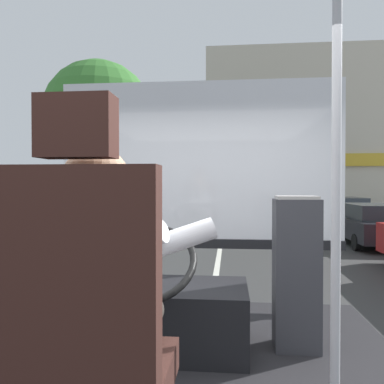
# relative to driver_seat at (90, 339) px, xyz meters

# --- Properties ---
(ground) EXTENTS (18.00, 44.00, 0.06)m
(ground) POSITION_rel_driver_seat_xyz_m (0.17, 9.42, -1.31)
(ground) COLOR #333333
(driver_seat) EXTENTS (0.48, 0.48, 1.28)m
(driver_seat) POSITION_rel_driver_seat_xyz_m (0.00, 0.00, 0.00)
(driver_seat) COLOR black
(driver_seat) RESTS_ON bus_floor
(bus_driver) EXTENTS (0.79, 0.57, 0.73)m
(bus_driver) POSITION_rel_driver_seat_xyz_m (0.00, 0.12, 0.16)
(bus_driver) COLOR #332D28
(bus_driver) RESTS_ON driver_seat
(steering_console) EXTENTS (1.10, 1.02, 0.82)m
(steering_console) POSITION_rel_driver_seat_xyz_m (0.00, 1.17, -0.31)
(steering_console) COLOR black
(steering_console) RESTS_ON bus_floor
(handrail_pole) EXTENTS (0.04, 0.04, 2.30)m
(handrail_pole) POSITION_rel_driver_seat_xyz_m (0.92, 0.64, 0.61)
(handrail_pole) COLOR #B7B7BC
(handrail_pole) RESTS_ON bus_floor
(fare_box) EXTENTS (0.28, 0.23, 0.96)m
(fare_box) POSITION_rel_driver_seat_xyz_m (0.86, 1.29, -0.06)
(fare_box) COLOR #333338
(fare_box) RESTS_ON bus_floor
(windshield_panel) EXTENTS (2.50, 0.08, 1.48)m
(windshield_panel) POSITION_rel_driver_seat_xyz_m (0.17, 2.24, 0.51)
(windshield_panel) COLOR silver
(street_tree) EXTENTS (3.04, 3.04, 5.23)m
(street_tree) POSITION_rel_driver_seat_xyz_m (-3.20, 9.29, 2.41)
(street_tree) COLOR #4C3828
(street_tree) RESTS_ON ground
(shop_building) EXTENTS (11.59, 5.47, 8.62)m
(shop_building) POSITION_rel_driver_seat_xyz_m (5.06, 20.52, 3.02)
(shop_building) COLOR #BCB29E
(shop_building) RESTS_ON ground
(parked_car_black) EXTENTS (1.90, 3.84, 1.22)m
(parked_car_black) POSITION_rel_driver_seat_xyz_m (4.74, 10.75, -0.66)
(parked_car_black) COLOR black
(parked_car_black) RESTS_ON ground
(parked_car_silver) EXTENTS (2.03, 4.06, 1.27)m
(parked_car_silver) POSITION_rel_driver_seat_xyz_m (5.09, 15.69, -0.63)
(parked_car_silver) COLOR silver
(parked_car_silver) RESTS_ON ground
(parked_car_charcoal) EXTENTS (1.88, 4.36, 1.42)m
(parked_car_charcoal) POSITION_rel_driver_seat_xyz_m (5.17, 20.63, -0.55)
(parked_car_charcoal) COLOR #474C51
(parked_car_charcoal) RESTS_ON ground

